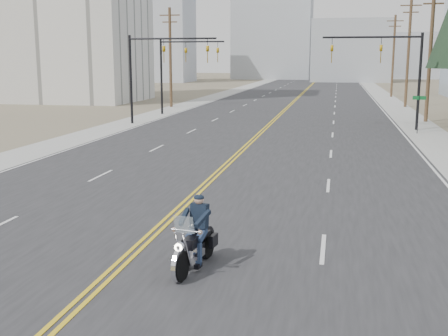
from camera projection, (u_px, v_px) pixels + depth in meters
name	position (u px, v px, depth m)	size (l,w,h in m)	color
ground_plane	(91.00, 293.00, 12.50)	(400.00, 400.00, 0.00)	#776D56
road	(300.00, 96.00, 79.86)	(20.00, 200.00, 0.01)	#303033
sidewalk_left	(221.00, 95.00, 82.09)	(3.00, 200.00, 0.01)	#A5A5A0
sidewalk_right	(384.00, 97.00, 77.63)	(3.00, 200.00, 0.01)	#A5A5A0
traffic_mast_left	(155.00, 62.00, 44.09)	(7.10, 0.26, 7.00)	black
traffic_mast_right	(391.00, 62.00, 40.61)	(7.10, 0.26, 7.00)	black
traffic_mast_far	(179.00, 62.00, 51.87)	(6.10, 0.26, 7.00)	black
street_sign	(419.00, 108.00, 38.93)	(0.90, 0.06, 2.62)	black
utility_pole_c	(430.00, 52.00, 45.55)	(2.20, 0.30, 11.00)	brown
utility_pole_d	(408.00, 51.00, 59.94)	(2.20, 0.30, 11.50)	brown
utility_pole_e	(393.00, 55.00, 76.35)	(2.20, 0.30, 11.00)	brown
utility_pole_left	(170.00, 56.00, 60.07)	(2.20, 0.30, 10.50)	brown
haze_bldg_a	(160.00, 33.00, 127.85)	(14.00, 12.00, 22.00)	#B7BCC6
haze_bldg_b	(351.00, 51.00, 129.90)	(18.00, 14.00, 14.00)	#ADB2B7
haze_bldg_d	(273.00, 29.00, 147.07)	(20.00, 15.00, 26.00)	#ADB2B7
haze_bldg_e	(414.00, 56.00, 150.86)	(14.00, 14.00, 12.00)	#B7BCC6
haze_bldg_f	(123.00, 48.00, 145.76)	(12.00, 12.00, 16.00)	#ADB2B7
motorcyclist	(194.00, 234.00, 13.77)	(1.01, 2.35, 1.84)	black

